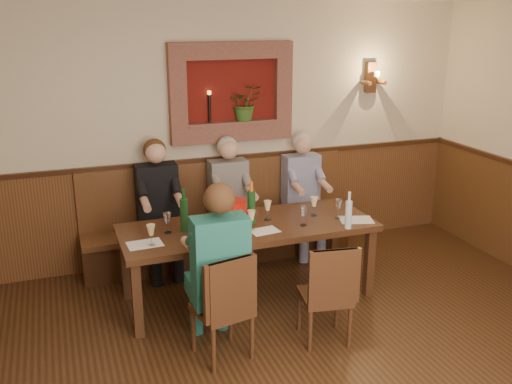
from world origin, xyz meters
TOP-DOWN VIEW (x-y plane):
  - room_shell at (0.00, 0.00)m, footprint 6.04×6.04m
  - wainscoting at (0.00, -0.00)m, footprint 6.02×6.02m
  - wall_niche at (0.24, 2.94)m, footprint 1.36×0.30m
  - wall_sconce at (1.90, 2.93)m, footprint 0.25×0.20m
  - dining_table at (0.00, 1.85)m, footprint 2.40×0.90m
  - bench at (0.00, 2.79)m, footprint 3.00×0.45m
  - chair_near_left at (-0.52, 0.95)m, footprint 0.48×0.48m
  - chair_near_right at (0.35, 0.89)m, footprint 0.45×0.45m
  - person_bench_left at (-0.68, 2.69)m, footprint 0.43×0.52m
  - person_bench_mid at (0.09, 2.69)m, footprint 0.41×0.51m
  - person_bench_right at (0.96, 2.69)m, footprint 0.41×0.50m
  - person_chair_front at (-0.53, 1.07)m, footprint 0.44×0.53m
  - spittoon_bucket at (-0.17, 1.78)m, footprint 0.31×0.31m
  - wine_bottle_green_a at (0.05, 1.89)m, footprint 0.09×0.09m
  - wine_bottle_green_b at (-0.60, 1.89)m, footprint 0.10×0.10m
  - water_bottle at (0.85, 1.45)m, footprint 0.08×0.08m
  - tasting_sheet_a at (-1.00, 1.70)m, footprint 0.31×0.23m
  - tasting_sheet_b at (0.09, 1.65)m, footprint 0.28×0.21m
  - tasting_sheet_c at (1.03, 1.62)m, footprint 0.37×0.31m
  - tasting_sheet_d at (-0.37, 1.57)m, footprint 0.33×0.26m
  - wine_glass_0 at (0.49, 1.65)m, footprint 0.08×0.08m
  - wine_glass_1 at (0.70, 1.88)m, footprint 0.08×0.08m
  - wine_glass_2 at (-0.51, 1.67)m, footprint 0.08×0.08m
  - wine_glass_3 at (0.89, 1.73)m, footprint 0.08×0.08m
  - wine_glass_4 at (-0.75, 1.90)m, footprint 0.08×0.08m
  - wine_glass_5 at (-0.01, 1.71)m, footprint 0.08×0.08m
  - wine_glass_6 at (-0.18, 1.57)m, footprint 0.08×0.08m
  - wine_glass_7 at (-0.94, 1.65)m, footprint 0.08×0.08m
  - wine_glass_8 at (0.23, 1.92)m, footprint 0.08×0.08m

SIDE VIEW (x-z plane):
  - chair_near_right at x=0.35m, z-range -0.19..0.71m
  - chair_near_left at x=-0.52m, z-range -0.19..0.72m
  - bench at x=0.00m, z-range -0.23..0.88m
  - person_bench_right at x=0.96m, z-range -0.12..1.27m
  - person_bench_mid at x=0.09m, z-range -0.12..1.29m
  - wainscoting at x=0.00m, z-range 0.01..1.16m
  - person_bench_left at x=-0.68m, z-range -0.12..1.32m
  - person_chair_front at x=-0.53m, z-range -0.12..1.34m
  - dining_table at x=0.00m, z-range 0.30..1.05m
  - tasting_sheet_a at x=-1.00m, z-range 0.75..0.75m
  - tasting_sheet_b at x=0.09m, z-range 0.75..0.75m
  - tasting_sheet_c at x=1.03m, z-range 0.75..0.75m
  - tasting_sheet_d at x=-0.37m, z-range 0.75..0.75m
  - wine_glass_0 at x=0.49m, z-range 0.75..0.94m
  - wine_glass_1 at x=0.70m, z-range 0.75..0.94m
  - wine_glass_2 at x=-0.51m, z-range 0.75..0.94m
  - wine_glass_3 at x=0.89m, z-range 0.75..0.94m
  - wine_glass_4 at x=-0.75m, z-range 0.75..0.94m
  - wine_glass_5 at x=-0.01m, z-range 0.75..0.94m
  - wine_glass_6 at x=-0.18m, z-range 0.75..0.94m
  - wine_glass_7 at x=-0.94m, z-range 0.75..0.94m
  - wine_glass_8 at x=0.23m, z-range 0.75..0.94m
  - spittoon_bucket at x=-0.17m, z-range 0.75..1.03m
  - water_bottle at x=0.85m, z-range 0.72..1.07m
  - wine_bottle_green_b at x=-0.60m, z-range 0.71..1.12m
  - wine_bottle_green_a at x=0.05m, z-range 0.71..1.12m
  - wall_niche at x=0.24m, z-range 1.28..2.34m
  - room_shell at x=0.00m, z-range 0.48..3.30m
  - wall_sconce at x=1.90m, z-range 1.77..2.12m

